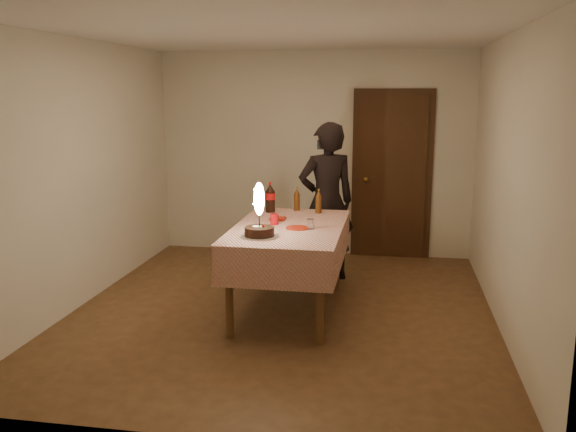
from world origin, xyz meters
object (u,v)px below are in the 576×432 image
object	(u,v)px
dining_table	(289,237)
photographer	(326,202)
amber_bottle_left	(297,200)
red_plate	(298,228)
red_cup	(274,219)
birthday_cake	(259,223)
cola_bottle	(270,198)
clear_cup	(311,224)
amber_bottle_right	(319,202)

from	to	relation	value
dining_table	photographer	xyz separation A→B (m)	(0.24, 1.10, 0.15)
dining_table	amber_bottle_left	xyz separation A→B (m)	(-0.05, 0.76, 0.23)
red_plate	amber_bottle_left	xyz separation A→B (m)	(-0.14, 0.84, 0.11)
red_cup	birthday_cake	bearing A→B (deg)	-93.63
birthday_cake	amber_bottle_left	xyz separation A→B (m)	(0.14, 1.22, -0.01)
birthday_cake	photographer	bearing A→B (deg)	75.04
red_plate	cola_bottle	world-z (taller)	cola_bottle
birthday_cake	clear_cup	world-z (taller)	birthday_cake
dining_table	cola_bottle	world-z (taller)	cola_bottle
dining_table	cola_bottle	size ratio (longest dim) A/B	5.42
clear_cup	amber_bottle_left	size ratio (longest dim) A/B	0.35
red_plate	cola_bottle	xyz separation A→B (m)	(-0.40, 0.71, 0.15)
red_cup	clear_cup	size ratio (longest dim) A/B	1.11
cola_bottle	birthday_cake	bearing A→B (deg)	-83.44
clear_cup	cola_bottle	xyz separation A→B (m)	(-0.53, 0.71, 0.11)
clear_cup	cola_bottle	world-z (taller)	cola_bottle
amber_bottle_right	photographer	distance (m)	0.44
clear_cup	amber_bottle_right	distance (m)	0.74
amber_bottle_right	photographer	xyz separation A→B (m)	(0.04, 0.44, -0.08)
dining_table	birthday_cake	xyz separation A→B (m)	(-0.18, -0.47, 0.24)
red_plate	amber_bottle_left	size ratio (longest dim) A/B	0.86
amber_bottle_right	photographer	world-z (taller)	photographer
red_plate	amber_bottle_right	distance (m)	0.76
amber_bottle_left	photographer	world-z (taller)	photographer
red_plate	photographer	bearing A→B (deg)	83.34
red_cup	cola_bottle	distance (m)	0.61
clear_cup	red_cup	bearing A→B (deg)	160.88
red_cup	cola_bottle	xyz separation A→B (m)	(-0.16, 0.58, 0.10)
photographer	cola_bottle	bearing A→B (deg)	-139.15
amber_bottle_right	photographer	bearing A→B (deg)	85.34
amber_bottle_left	photographer	distance (m)	0.45
dining_table	amber_bottle_right	bearing A→B (deg)	73.14
amber_bottle_right	red_plate	bearing A→B (deg)	-97.82
clear_cup	photographer	size ratio (longest dim) A/B	0.05
amber_bottle_left	cola_bottle	bearing A→B (deg)	-153.15
amber_bottle_left	amber_bottle_right	bearing A→B (deg)	-22.06
birthday_cake	amber_bottle_left	world-z (taller)	birthday_cake
amber_bottle_left	red_cup	bearing A→B (deg)	-98.28
photographer	clear_cup	bearing A→B (deg)	-90.87
red_plate	amber_bottle_right	size ratio (longest dim) A/B	0.86
cola_bottle	amber_bottle_right	bearing A→B (deg)	3.73
amber_bottle_right	photographer	size ratio (longest dim) A/B	0.14
red_plate	red_cup	bearing A→B (deg)	151.88
dining_table	amber_bottle_left	world-z (taller)	amber_bottle_left
red_cup	clear_cup	distance (m)	0.39
cola_bottle	red_cup	bearing A→B (deg)	-74.77
red_cup	red_plate	bearing A→B (deg)	-28.12
amber_bottle_left	clear_cup	bearing A→B (deg)	-72.60
birthday_cake	red_plate	size ratio (longest dim) A/B	2.18
birthday_cake	photographer	size ratio (longest dim) A/B	0.27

